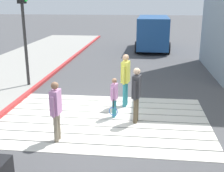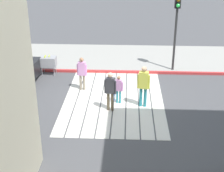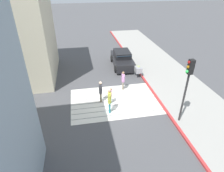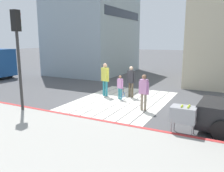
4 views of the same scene
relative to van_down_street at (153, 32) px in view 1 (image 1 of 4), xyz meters
The scene contains 9 objects.
ground_plane 13.33m from the van_down_street, 97.48° to the right, with size 120.00×120.00×0.00m, color #4C4C4F.
crosswalk_stripes 13.33m from the van_down_street, 97.48° to the right, with size 6.40×4.35×0.01m.
curb_painted 14.12m from the van_down_street, 110.73° to the right, with size 0.16×40.00×0.13m, color #BC3333.
van_down_street is the anchor object (origin of this frame).
traffic_light_corner 11.58m from the van_down_street, 117.63° to the right, with size 0.39×0.28×4.24m.
pedestrian_adult_lead 13.28m from the van_down_street, 93.15° to the right, with size 0.27×0.49×1.68m.
pedestrian_adult_trailing 11.95m from the van_down_street, 95.51° to the right, with size 0.30×0.52×1.82m.
pedestrian_adult_side 14.93m from the van_down_street, 100.51° to the right, with size 0.23×0.47×1.61m.
pedestrian_child_with_racket 13.03m from the van_down_street, 96.25° to the right, with size 0.28×0.41×1.27m.
Camera 1 is at (1.22, -8.26, 3.58)m, focal length 46.78 mm.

